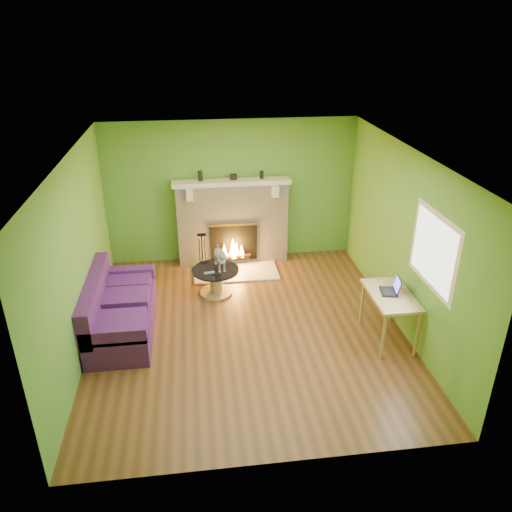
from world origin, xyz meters
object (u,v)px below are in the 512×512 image
(sofa, at_px, (118,311))
(cat, at_px, (220,257))
(desk, at_px, (391,300))
(coffee_table, at_px, (216,279))

(sofa, height_order, cat, sofa)
(desk, bearing_deg, coffee_table, 145.41)
(sofa, relative_size, desk, 1.93)
(sofa, relative_size, coffee_table, 2.44)
(coffee_table, xyz_separation_m, cat, (0.08, 0.05, 0.38))
(sofa, xyz_separation_m, desk, (3.81, -0.70, 0.31))
(sofa, height_order, desk, sofa)
(sofa, height_order, coffee_table, sofa)
(desk, height_order, cat, cat)
(sofa, distance_m, desk, 3.89)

